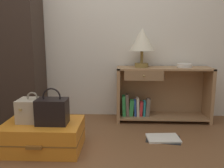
# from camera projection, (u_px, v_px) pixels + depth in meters

# --- Properties ---
(back_wall) EXTENTS (6.40, 0.10, 2.60)m
(back_wall) POSITION_uv_depth(u_px,v_px,m) (102.00, 19.00, 3.15)
(back_wall) COLOR silver
(back_wall) RESTS_ON ground_plane
(wardrobe) EXTENTS (0.98, 0.47, 2.13)m
(wardrobe) POSITION_uv_depth(u_px,v_px,m) (0.00, 37.00, 2.95)
(wardrobe) COLOR #33261E
(wardrobe) RESTS_ON ground_plane
(bookshelf) EXTENTS (1.18, 0.36, 0.69)m
(bookshelf) POSITION_uv_depth(u_px,v_px,m) (158.00, 94.00, 3.07)
(bookshelf) COLOR #A37A51
(bookshelf) RESTS_ON ground_plane
(table_lamp) EXTENTS (0.31, 0.31, 0.48)m
(table_lamp) POSITION_uv_depth(u_px,v_px,m) (142.00, 41.00, 2.94)
(table_lamp) COLOR olive
(table_lamp) RESTS_ON bookshelf
(bowl) EXTENTS (0.19, 0.19, 0.05)m
(bowl) POSITION_uv_depth(u_px,v_px,m) (184.00, 65.00, 2.99)
(bowl) COLOR silver
(bowl) RESTS_ON bookshelf
(suitcase_large) EXTENTS (0.74, 0.51, 0.27)m
(suitcase_large) POSITION_uv_depth(u_px,v_px,m) (43.00, 136.00, 2.28)
(suitcase_large) COLOR orange
(suitcase_large) RESTS_ON ground_plane
(train_case) EXTENTS (0.27, 0.23, 0.29)m
(train_case) POSITION_uv_depth(u_px,v_px,m) (33.00, 110.00, 2.27)
(train_case) COLOR #B7A88E
(train_case) RESTS_ON suitcase_large
(handbag) EXTENTS (0.28, 0.19, 0.34)m
(handbag) POSITION_uv_depth(u_px,v_px,m) (52.00, 111.00, 2.20)
(handbag) COLOR black
(handbag) RESTS_ON suitcase_large
(open_book_on_floor) EXTENTS (0.39, 0.30, 0.02)m
(open_book_on_floor) POSITION_uv_depth(u_px,v_px,m) (163.00, 138.00, 2.53)
(open_book_on_floor) COLOR white
(open_book_on_floor) RESTS_ON ground_plane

